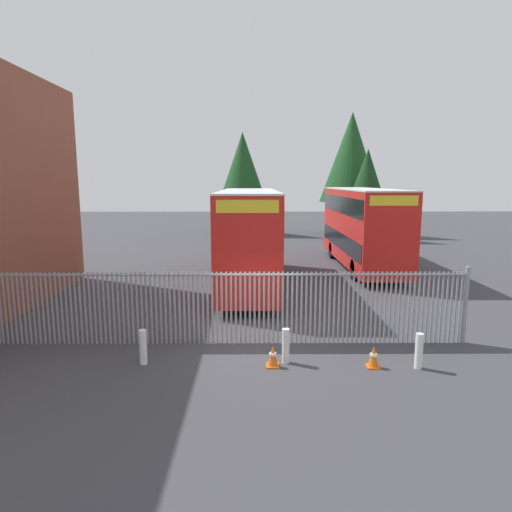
# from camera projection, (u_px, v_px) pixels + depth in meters

# --- Properties ---
(ground_plane) EXTENTS (100.00, 100.00, 0.00)m
(ground_plane) POSITION_uv_depth(u_px,v_px,m) (255.00, 283.00, 21.33)
(ground_plane) COLOR #3D3D42
(palisade_fence) EXTENTS (14.16, 0.14, 2.35)m
(palisade_fence) POSITION_uv_depth(u_px,v_px,m) (231.00, 306.00, 13.24)
(palisade_fence) COLOR gray
(palisade_fence) RESTS_ON ground
(double_decker_bus_near_gate) EXTENTS (2.54, 10.81, 4.42)m
(double_decker_bus_near_gate) POSITION_uv_depth(u_px,v_px,m) (249.00, 234.00, 20.53)
(double_decker_bus_near_gate) COLOR red
(double_decker_bus_near_gate) RESTS_ON ground
(double_decker_bus_behind_fence_left) EXTENTS (2.54, 10.81, 4.42)m
(double_decker_bus_behind_fence_left) POSITION_uv_depth(u_px,v_px,m) (362.00, 225.00, 24.86)
(double_decker_bus_behind_fence_left) COLOR red
(double_decker_bus_behind_fence_left) RESTS_ON ground
(bollard_near_left) EXTENTS (0.20, 0.20, 0.95)m
(bollard_near_left) POSITION_uv_depth(u_px,v_px,m) (143.00, 347.00, 11.85)
(bollard_near_left) COLOR silver
(bollard_near_left) RESTS_ON ground
(bollard_center_front) EXTENTS (0.20, 0.20, 0.95)m
(bollard_center_front) POSITION_uv_depth(u_px,v_px,m) (286.00, 346.00, 11.93)
(bollard_center_front) COLOR silver
(bollard_center_front) RESTS_ON ground
(bollard_near_right) EXTENTS (0.20, 0.20, 0.95)m
(bollard_near_right) POSITION_uv_depth(u_px,v_px,m) (419.00, 351.00, 11.57)
(bollard_near_right) COLOR silver
(bollard_near_right) RESTS_ON ground
(traffic_cone_mid_forecourt) EXTENTS (0.34, 0.34, 0.59)m
(traffic_cone_mid_forecourt) POSITION_uv_depth(u_px,v_px,m) (273.00, 356.00, 11.72)
(traffic_cone_mid_forecourt) COLOR orange
(traffic_cone_mid_forecourt) RESTS_ON ground
(traffic_cone_near_kerb) EXTENTS (0.34, 0.34, 0.59)m
(traffic_cone_near_kerb) POSITION_uv_depth(u_px,v_px,m) (373.00, 357.00, 11.67)
(traffic_cone_near_kerb) COLOR orange
(traffic_cone_near_kerb) RESTS_ON ground
(tree_tall_back) EXTENTS (5.49, 5.49, 10.83)m
(tree_tall_back) POSITION_uv_depth(u_px,v_px,m) (351.00, 157.00, 39.55)
(tree_tall_back) COLOR #4C3823
(tree_tall_back) RESTS_ON ground
(tree_short_side) EXTENTS (3.55, 3.55, 7.40)m
(tree_short_side) POSITION_uv_depth(u_px,v_px,m) (367.00, 181.00, 36.15)
(tree_short_side) COLOR #4C3823
(tree_short_side) RESTS_ON ground
(tree_mid_row) EXTENTS (5.12, 5.12, 9.16)m
(tree_mid_row) POSITION_uv_depth(u_px,v_px,m) (243.00, 174.00, 40.23)
(tree_mid_row) COLOR #4C3823
(tree_mid_row) RESTS_ON ground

